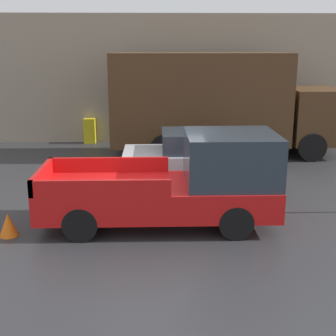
{
  "coord_description": "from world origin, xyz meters",
  "views": [
    {
      "loc": [
        0.0,
        -10.48,
        3.91
      ],
      "look_at": [
        0.34,
        0.33,
        1.03
      ],
      "focal_mm": 50.0,
      "sensor_mm": 36.0,
      "label": 1
    }
  ],
  "objects_px": {
    "delivery_truck": "(216,102)",
    "newspaper_box": "(90,131)",
    "pickup_truck": "(182,183)",
    "car": "(200,157)",
    "traffic_cone": "(8,225)"
  },
  "relations": [
    {
      "from": "pickup_truck",
      "to": "traffic_cone",
      "type": "xyz_separation_m",
      "value": [
        -3.66,
        -0.58,
        -0.7
      ]
    },
    {
      "from": "newspaper_box",
      "to": "traffic_cone",
      "type": "xyz_separation_m",
      "value": [
        -0.47,
        -9.48,
        -0.25
      ]
    },
    {
      "from": "traffic_cone",
      "to": "car",
      "type": "bearing_deg",
      "value": 39.82
    },
    {
      "from": "car",
      "to": "newspaper_box",
      "type": "height_order",
      "value": "car"
    },
    {
      "from": "delivery_truck",
      "to": "traffic_cone",
      "type": "distance_m",
      "value": 9.15
    },
    {
      "from": "newspaper_box",
      "to": "pickup_truck",
      "type": "bearing_deg",
      "value": -70.28
    },
    {
      "from": "car",
      "to": "newspaper_box",
      "type": "xyz_separation_m",
      "value": [
        -3.91,
        5.83,
        -0.29
      ]
    },
    {
      "from": "car",
      "to": "newspaper_box",
      "type": "relative_size",
      "value": 4.3
    },
    {
      "from": "pickup_truck",
      "to": "delivery_truck",
      "type": "relative_size",
      "value": 0.64
    },
    {
      "from": "car",
      "to": "traffic_cone",
      "type": "bearing_deg",
      "value": -140.18
    },
    {
      "from": "pickup_truck",
      "to": "newspaper_box",
      "type": "relative_size",
      "value": 5.13
    },
    {
      "from": "delivery_truck",
      "to": "newspaper_box",
      "type": "relative_size",
      "value": 8.08
    },
    {
      "from": "pickup_truck",
      "to": "car",
      "type": "height_order",
      "value": "pickup_truck"
    },
    {
      "from": "pickup_truck",
      "to": "delivery_truck",
      "type": "bearing_deg",
      "value": 76.65
    },
    {
      "from": "delivery_truck",
      "to": "newspaper_box",
      "type": "bearing_deg",
      "value": 155.45
    }
  ]
}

